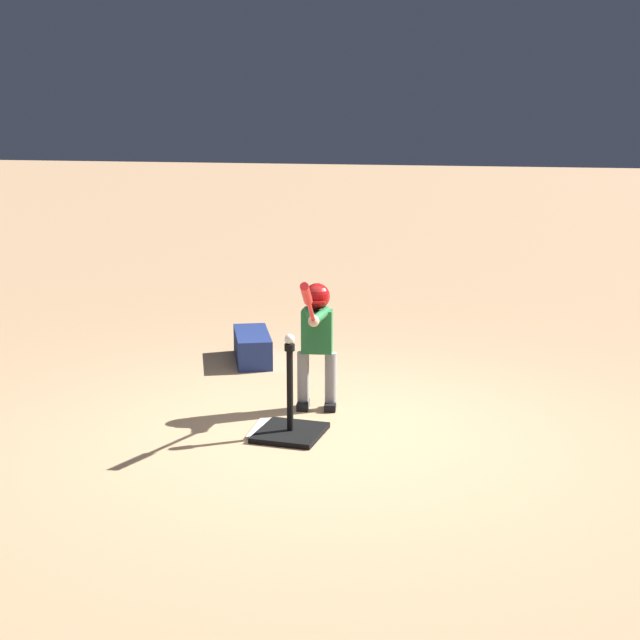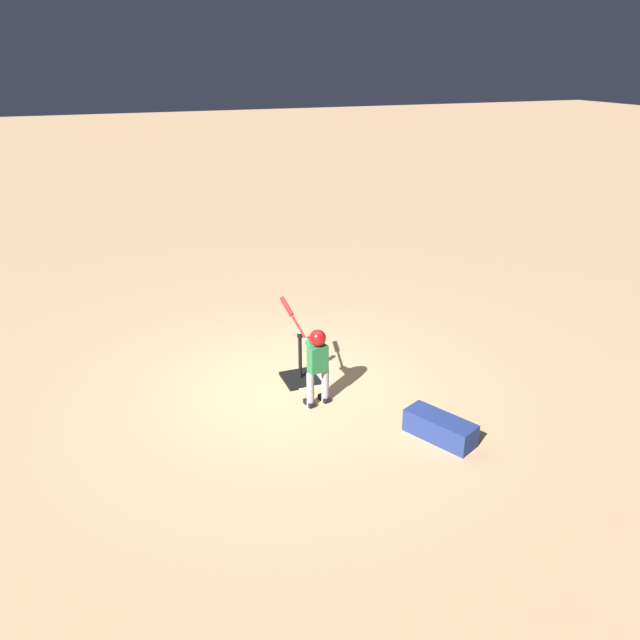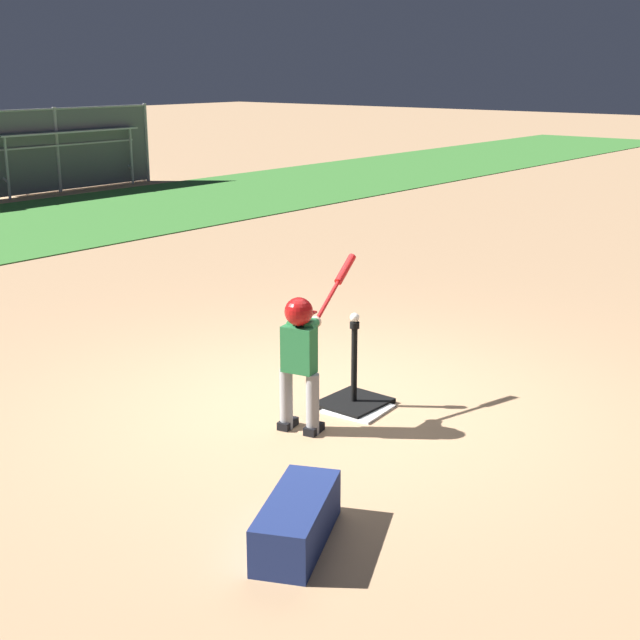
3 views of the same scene
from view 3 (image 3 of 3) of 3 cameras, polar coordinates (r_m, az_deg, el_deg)
The scene contains 7 objects.
ground_plane at distance 7.20m, azimuth 0.43°, elevation -5.35°, with size 90.00×90.00×0.00m, color tan.
home_plate at distance 7.07m, azimuth 2.45°, elevation -5.71°, with size 0.44×0.44×0.02m, color white.
batting_tee at distance 7.14m, azimuth 2.18°, elevation -4.90°, with size 0.51×0.46×0.69m.
batter_child at distance 6.49m, azimuth -1.16°, elevation -1.65°, with size 0.99×0.38×1.19m.
baseball at distance 6.94m, azimuth 2.24°, elevation 0.16°, with size 0.07×0.07×0.07m, color white.
bleachers_center at distance 20.97m, azimuth -17.09°, elevation 9.84°, with size 3.51×2.22×1.31m.
equipment_bag at distance 5.16m, azimuth -1.48°, elevation -12.73°, with size 0.84×0.32×0.28m, color navy.
Camera 3 is at (-5.23, -4.21, 2.62)m, focal length 50.00 mm.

